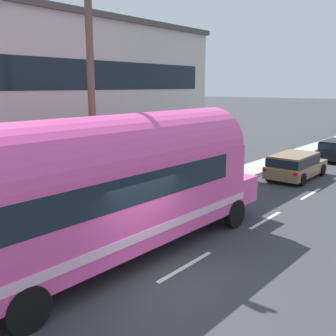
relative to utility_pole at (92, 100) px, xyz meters
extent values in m
plane|color=#38383D|center=(4.34, -1.62, -4.42)|extent=(300.00, 300.00, 0.00)
cube|color=silver|center=(4.34, -0.56, -4.42)|extent=(0.14, 2.40, 0.01)
cube|color=silver|center=(4.34, 4.40, -4.42)|extent=(0.14, 2.40, 0.01)
cube|color=silver|center=(4.34, 9.08, -4.42)|extent=(0.14, 2.40, 0.01)
cube|color=silver|center=(0.77, 10.38, -4.42)|extent=(0.12, 80.00, 0.01)
cube|color=#ADA89E|center=(-0.16, 8.38, -4.35)|extent=(1.85, 90.00, 0.15)
cube|color=beige|center=(-7.24, 1.83, -0.62)|extent=(9.39, 17.28, 7.60)
cube|color=#4C4742|center=(-7.24, 1.83, 3.30)|extent=(9.69, 17.58, 0.24)
cube|color=black|center=(-2.56, 1.83, -2.62)|extent=(0.08, 15.28, 1.20)
cube|color=black|center=(-2.56, 1.83, 0.88)|extent=(0.08, 15.28, 1.20)
cylinder|color=brown|center=(0.00, 0.00, -0.17)|extent=(0.24, 0.24, 8.50)
cube|color=#EA4C9E|center=(2.54, -1.55, -2.67)|extent=(2.71, 10.01, 2.30)
cylinder|color=#EA4C9E|center=(2.54, -1.55, -1.52)|extent=(2.65, 9.91, 2.45)
cube|color=#EA4C9E|center=(2.65, 4.08, -3.35)|extent=(2.29, 1.35, 0.95)
cube|color=#F4B2D6|center=(2.54, -1.55, -3.32)|extent=(2.75, 10.05, 0.24)
cube|color=black|center=(2.53, -1.85, -2.07)|extent=(2.70, 8.21, 0.76)
cube|color=black|center=(2.64, 3.48, -2.02)|extent=(2.14, 0.14, 0.96)
cube|color=silver|center=(2.67, 4.77, -3.47)|extent=(0.90, 0.12, 0.56)
cylinder|color=black|center=(1.46, 3.06, -3.92)|extent=(0.28, 1.01, 1.00)
cylinder|color=black|center=(3.80, 3.01, -3.92)|extent=(0.28, 1.01, 1.00)
cylinder|color=black|center=(3.64, -4.95, -3.92)|extent=(0.28, 1.01, 1.00)
cube|color=olive|center=(2.57, 11.78, -3.90)|extent=(1.87, 4.34, 0.60)
cube|color=olive|center=(2.56, 11.30, -3.33)|extent=(1.67, 3.09, 0.55)
cube|color=black|center=(2.56, 11.30, -3.36)|extent=(1.73, 3.13, 0.43)
cube|color=red|center=(1.75, 9.60, -3.72)|extent=(0.20, 0.04, 0.14)
cube|color=red|center=(3.37, 9.60, -3.72)|extent=(0.20, 0.04, 0.14)
cylinder|color=black|center=(1.68, 13.25, -4.10)|extent=(0.20, 0.64, 0.64)
cylinder|color=black|center=(3.46, 13.24, -4.10)|extent=(0.20, 0.64, 0.64)
cylinder|color=black|center=(1.67, 10.31, -4.10)|extent=(0.20, 0.64, 0.64)
cylinder|color=black|center=(3.45, 10.31, -4.10)|extent=(0.20, 0.64, 0.64)
cube|color=red|center=(1.95, 16.69, -3.72)|extent=(0.20, 0.04, 0.14)
cylinder|color=black|center=(1.87, 20.29, -4.10)|extent=(0.20, 0.64, 0.64)
cylinder|color=black|center=(1.87, 17.40, -4.10)|extent=(0.20, 0.64, 0.64)
camera|label=1|loc=(10.37, -8.77, 0.45)|focal=42.61mm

